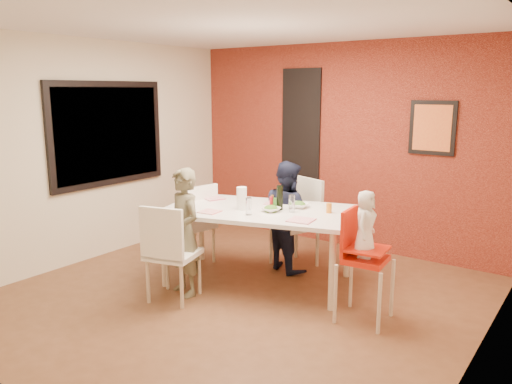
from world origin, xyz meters
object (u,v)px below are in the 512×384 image
Objects in this scene: dining_table at (258,215)px; toddler at (365,224)px; chair_left at (196,220)px; wine_bottle at (280,198)px; chair_far at (301,217)px; child_far at (287,216)px; paper_towel_roll at (242,198)px; chair_near at (169,249)px; child_near at (184,232)px; high_chair at (361,254)px.

toddler reaches higher than dining_table.
chair_left is 3.76× the size of wine_bottle.
child_far reaches higher than chair_far.
child_far is 5.30× the size of paper_towel_roll.
chair_near is 0.77× the size of child_far.
chair_near is at bearing 94.92° from child_far.
chair_far is at bearing 89.61° from child_near.
child_near is (0.51, -0.74, 0.11)m from chair_left.
paper_towel_roll is (-0.34, -0.23, -0.01)m from wine_bottle.
chair_far is at bearing 84.28° from dining_table.
child_far is 4.92× the size of wine_bottle.
dining_table is 2.23× the size of chair_near.
child_near is 1.84m from toddler.
paper_towel_roll is (-0.17, -0.66, 0.30)m from child_far.
high_chair is at bearing -3.11° from paper_towel_roll.
wine_bottle reaches higher than dining_table.
wine_bottle reaches higher than paper_towel_roll.
paper_towel_roll reaches higher than high_chair.
dining_table is at bearing -127.73° from chair_near.
child_far reaches higher than chair_left.
dining_table is 0.27m from paper_towel_roll.
chair_near is 3.80× the size of wine_bottle.
toddler is (1.74, 0.51, 0.25)m from child_near.
chair_far is 1.57m from child_near.
child_near is (-1.72, -0.51, 0.04)m from high_chair.
high_chair is at bearing -15.74° from wine_bottle.
wine_bottle is at bearing -58.77° from chair_far.
toddler is at bearing -86.47° from high_chair.
chair_near is 0.27m from child_near.
child_near is at bearing -127.98° from wine_bottle.
toddler is at bearing 171.85° from child_far.
child_far reaches higher than toddler.
chair_far is 1.00m from paper_towel_roll.
chair_left is 1.22m from wine_bottle.
child_near is at bearing -88.67° from chair_far.
child_near is at bearing -116.83° from paper_towel_roll.
chair_left is 0.95× the size of high_chair.
child_far is 2.13× the size of toddler.
toddler is at bearing 94.21° from chair_left.
child_near is at bearing -120.55° from dining_table.
wine_bottle is 0.41m from paper_towel_roll.
chair_left is 0.91m from paper_towel_roll.
chair_far is at bearing 46.06° from high_chair.
chair_left is 1.11m from child_far.
child_far is 0.56m from wine_bottle.
child_near is (-0.50, -1.49, 0.08)m from chair_far.
dining_table is 0.84m from child_near.
toddler reaches higher than chair_left.
child_near reaches higher than toddler.
chair_far reaches higher than chair_near.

